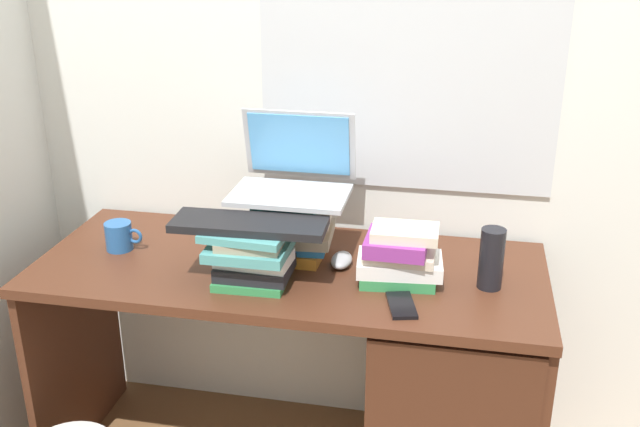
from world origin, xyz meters
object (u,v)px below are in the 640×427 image
at_px(book_stack_side, 399,256).
at_px(keyboard, 249,224).
at_px(computer_mouse, 342,260).
at_px(cell_phone, 401,305).
at_px(book_stack_keyboard_riser, 252,255).
at_px(laptop, 294,173).
at_px(mug, 119,236).
at_px(book_stack_tall, 291,228).
at_px(water_bottle, 491,259).
at_px(desk, 412,379).

bearing_deg(book_stack_side, keyboard, -168.58).
distance_m(computer_mouse, cell_phone, 0.29).
bearing_deg(computer_mouse, book_stack_keyboard_riser, -146.00).
xyz_separation_m(laptop, cell_phone, (0.35, -0.29, -0.24)).
height_order(mug, cell_phone, mug).
bearing_deg(book_stack_side, mug, 176.66).
relative_size(computer_mouse, cell_phone, 0.76).
relative_size(book_stack_tall, mug, 2.13).
relative_size(book_stack_tall, book_stack_side, 1.02).
bearing_deg(laptop, mug, -168.73).
xyz_separation_m(computer_mouse, water_bottle, (0.42, -0.05, 0.07)).
distance_m(book_stack_keyboard_riser, keyboard, 0.09).
bearing_deg(mug, book_stack_side, -3.34).
height_order(book_stack_tall, computer_mouse, book_stack_tall).
bearing_deg(water_bottle, book_stack_side, -175.76).
bearing_deg(book_stack_side, cell_phone, -80.75).
xyz_separation_m(desk, mug, (-0.91, 0.03, 0.37)).
relative_size(book_stack_keyboard_riser, laptop, 0.70).
bearing_deg(laptop, book_stack_keyboard_riser, -105.35).
bearing_deg(computer_mouse, mug, -178.35).
xyz_separation_m(book_stack_keyboard_riser, laptop, (0.06, 0.24, 0.16)).
bearing_deg(book_stack_tall, book_stack_keyboard_riser, -110.05).
height_order(book_stack_tall, laptop, laptop).
xyz_separation_m(book_stack_side, laptop, (-0.33, 0.15, 0.17)).
relative_size(keyboard, mug, 3.58).
bearing_deg(book_stack_tall, keyboard, -111.35).
bearing_deg(keyboard, mug, 161.86).
bearing_deg(keyboard, cell_phone, -10.10).
relative_size(laptop, computer_mouse, 3.25).
bearing_deg(book_stack_keyboard_riser, book_stack_tall, 69.95).
bearing_deg(book_stack_tall, mug, -174.53).
bearing_deg(water_bottle, laptop, 166.82).
height_order(book_stack_keyboard_riser, laptop, laptop).
height_order(computer_mouse, water_bottle, water_bottle).
height_order(desk, cell_phone, cell_phone).
bearing_deg(water_bottle, desk, 179.13).
bearing_deg(book_stack_tall, cell_phone, -34.32).
bearing_deg(mug, cell_phone, -12.27).
relative_size(desk, computer_mouse, 14.24).
height_order(book_stack_side, mug, book_stack_side).
bearing_deg(computer_mouse, book_stack_tall, 169.05).
relative_size(computer_mouse, water_bottle, 0.61).
relative_size(laptop, keyboard, 0.80).
xyz_separation_m(laptop, keyboard, (-0.07, -0.23, -0.07)).
height_order(desk, keyboard, keyboard).
relative_size(book_stack_side, cell_phone, 1.80).
bearing_deg(cell_phone, keyboard, 157.61).
distance_m(desk, book_stack_side, 0.41).
distance_m(book_stack_keyboard_riser, book_stack_side, 0.40).
relative_size(book_stack_keyboard_riser, mug, 2.03).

